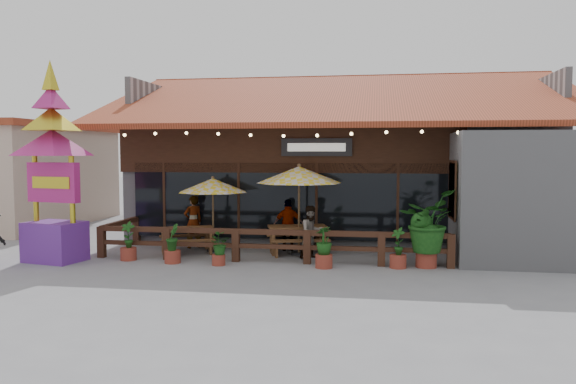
% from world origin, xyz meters
% --- Properties ---
extents(ground, '(100.00, 100.00, 0.00)m').
position_xyz_m(ground, '(0.00, 0.00, 0.00)').
color(ground, gray).
rests_on(ground, ground).
extents(restaurant_building, '(15.50, 14.73, 6.09)m').
position_xyz_m(restaurant_building, '(0.26, 6.61, 2.21)').
color(restaurant_building, '#9C9CA1').
rests_on(restaurant_building, ground).
extents(patio_railing, '(10.00, 2.60, 0.92)m').
position_xyz_m(patio_railing, '(-2.25, -0.27, 0.61)').
color(patio_railing, '#412317').
rests_on(patio_railing, ground).
extents(umbrella_left, '(2.39, 2.39, 2.32)m').
position_xyz_m(umbrella_left, '(-3.60, 0.99, 2.03)').
color(umbrella_left, brown).
rests_on(umbrella_left, ground).
extents(umbrella_right, '(3.10, 3.10, 2.72)m').
position_xyz_m(umbrella_right, '(-0.92, 0.87, 2.37)').
color(umbrella_right, brown).
rests_on(umbrella_right, ground).
extents(picnic_table_left, '(2.01, 1.90, 0.76)m').
position_xyz_m(picnic_table_left, '(-4.34, 0.66, 0.52)').
color(picnic_table_left, brown).
rests_on(picnic_table_left, ground).
extents(picnic_table_right, '(2.09, 1.93, 0.84)m').
position_xyz_m(picnic_table_right, '(-0.98, 1.04, 0.56)').
color(picnic_table_right, brown).
rests_on(picnic_table_right, ground).
extents(thai_sign_tower, '(2.62, 2.62, 5.99)m').
position_xyz_m(thai_sign_tower, '(-7.51, -1.24, 3.16)').
color(thai_sign_tower, '#632792').
rests_on(thai_sign_tower, ground).
extents(tropical_plant, '(1.78, 1.89, 2.07)m').
position_xyz_m(tropical_plant, '(2.68, -0.48, 1.18)').
color(tropical_plant, maroon).
rests_on(tropical_plant, ground).
extents(diner_a, '(0.72, 0.71, 1.68)m').
position_xyz_m(diner_a, '(-4.40, 1.49, 0.84)').
color(diner_a, '#381E11').
rests_on(diner_a, ground).
extents(diner_b, '(0.93, 0.89, 1.52)m').
position_xyz_m(diner_b, '(-0.47, 0.27, 0.76)').
color(diner_b, '#381E11').
rests_on(diner_b, ground).
extents(diner_c, '(1.00, 0.58, 1.60)m').
position_xyz_m(diner_c, '(-1.33, 1.46, 0.80)').
color(diner_c, '#381E11').
rests_on(diner_c, ground).
extents(planter_a, '(0.45, 0.45, 1.09)m').
position_xyz_m(planter_a, '(-5.55, -0.77, 0.46)').
color(planter_a, maroon).
rests_on(planter_a, ground).
extents(planter_b, '(0.44, 0.44, 1.08)m').
position_xyz_m(planter_b, '(-4.17, -0.98, 0.49)').
color(planter_b, maroon).
rests_on(planter_b, ground).
extents(planter_c, '(0.67, 0.63, 0.88)m').
position_xyz_m(planter_c, '(-2.84, -1.07, 0.50)').
color(planter_c, maroon).
rests_on(planter_c, ground).
extents(planter_d, '(0.59, 0.59, 1.11)m').
position_xyz_m(planter_d, '(0.00, -0.99, 0.53)').
color(planter_d, maroon).
rests_on(planter_d, ground).
extents(planter_e, '(0.46, 0.44, 1.08)m').
position_xyz_m(planter_e, '(1.93, -0.69, 0.45)').
color(planter_e, maroon).
rests_on(planter_e, ground).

